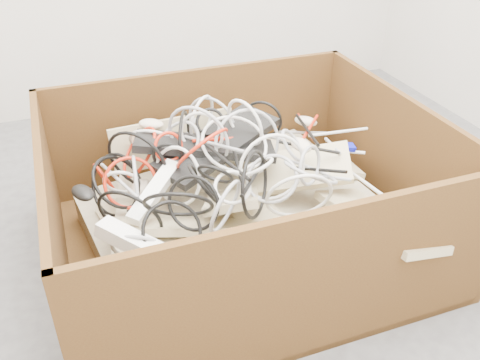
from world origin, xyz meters
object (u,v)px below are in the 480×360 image
object	(u,v)px
cardboard_box	(237,221)
power_strip_right	(145,247)
vga_plug	(348,147)
power_strip_left	(154,191)

from	to	relation	value
cardboard_box	power_strip_right	world-z (taller)	cardboard_box
power_strip_right	vga_plug	size ratio (longest dim) A/B	6.81
power_strip_right	vga_plug	bearing A→B (deg)	66.52
cardboard_box	power_strip_right	size ratio (longest dim) A/B	4.31
cardboard_box	power_strip_right	bearing A→B (deg)	-142.29
cardboard_box	power_strip_left	world-z (taller)	cardboard_box
power_strip_left	cardboard_box	bearing A→B (deg)	-38.51
cardboard_box	power_strip_left	bearing A→B (deg)	-173.26
power_strip_left	vga_plug	bearing A→B (deg)	-42.77
power_strip_left	power_strip_right	distance (m)	0.28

